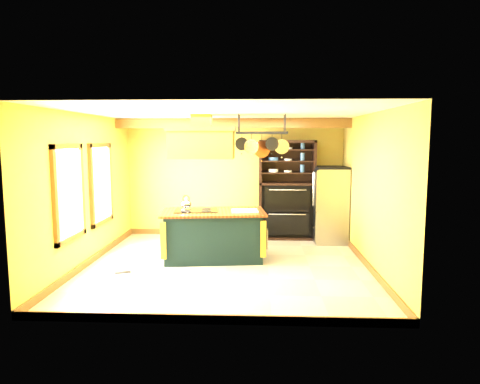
# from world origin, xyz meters

# --- Properties ---
(floor) EXTENTS (5.00, 5.00, 0.00)m
(floor) POSITION_xyz_m (0.00, 0.00, 0.00)
(floor) COLOR beige
(floor) RESTS_ON ground
(ceiling) EXTENTS (5.00, 5.00, 0.00)m
(ceiling) POSITION_xyz_m (0.00, 0.00, 2.70)
(ceiling) COLOR white
(ceiling) RESTS_ON wall_back
(wall_back) EXTENTS (5.00, 0.02, 2.70)m
(wall_back) POSITION_xyz_m (0.00, 2.50, 1.35)
(wall_back) COLOR gold
(wall_back) RESTS_ON floor
(wall_front) EXTENTS (5.00, 0.02, 2.70)m
(wall_front) POSITION_xyz_m (0.00, -2.50, 1.35)
(wall_front) COLOR gold
(wall_front) RESTS_ON floor
(wall_left) EXTENTS (0.02, 5.00, 2.70)m
(wall_left) POSITION_xyz_m (-2.50, 0.00, 1.35)
(wall_left) COLOR gold
(wall_left) RESTS_ON floor
(wall_right) EXTENTS (0.02, 5.00, 2.70)m
(wall_right) POSITION_xyz_m (2.50, 0.00, 1.35)
(wall_right) COLOR gold
(wall_right) RESTS_ON floor
(ceiling_beam) EXTENTS (5.00, 0.15, 0.20)m
(ceiling_beam) POSITION_xyz_m (0.00, 1.70, 2.59)
(ceiling_beam) COLOR brown
(ceiling_beam) RESTS_ON ceiling
(window_near) EXTENTS (0.06, 1.06, 1.56)m
(window_near) POSITION_xyz_m (-2.47, -0.80, 1.40)
(window_near) COLOR brown
(window_near) RESTS_ON wall_left
(window_far) EXTENTS (0.06, 1.06, 1.56)m
(window_far) POSITION_xyz_m (-2.47, 0.60, 1.40)
(window_far) COLOR brown
(window_far) RESTS_ON wall_left
(kitchen_island) EXTENTS (2.03, 1.28, 1.11)m
(kitchen_island) POSITION_xyz_m (-0.28, 0.40, 0.47)
(kitchen_island) COLOR black
(kitchen_island) RESTS_ON floor
(range_hood) EXTENTS (1.25, 0.70, 0.80)m
(range_hood) POSITION_xyz_m (-0.48, 0.40, 2.22)
(range_hood) COLOR #A78E29
(range_hood) RESTS_ON ceiling
(pot_rack) EXTENTS (1.00, 0.46, 0.79)m
(pot_rack) POSITION_xyz_m (0.62, 0.41, 2.26)
(pot_rack) COLOR black
(pot_rack) RESTS_ON ceiling
(refrigerator) EXTENTS (0.71, 0.83, 1.63)m
(refrigerator) POSITION_xyz_m (2.13, 1.90, 0.79)
(refrigerator) COLOR gray
(refrigerator) RESTS_ON floor
(hutch) EXTENTS (1.26, 0.57, 2.24)m
(hutch) POSITION_xyz_m (1.20, 2.26, 0.87)
(hutch) COLOR black
(hutch) RESTS_ON floor
(floor_register) EXTENTS (0.30, 0.21, 0.01)m
(floor_register) POSITION_xyz_m (-1.74, -0.52, 0.01)
(floor_register) COLOR black
(floor_register) RESTS_ON floor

